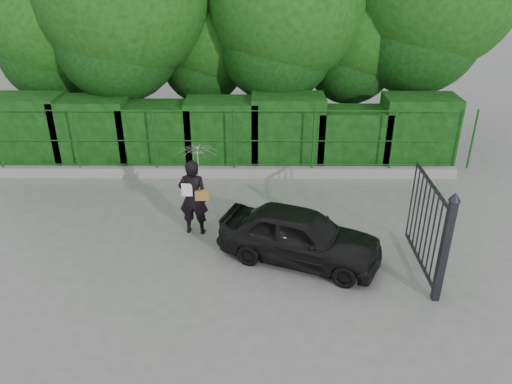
{
  "coord_description": "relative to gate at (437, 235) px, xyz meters",
  "views": [
    {
      "loc": [
        1.11,
        -9.06,
        6.33
      ],
      "look_at": [
        1.05,
        1.3,
        1.1
      ],
      "focal_mm": 35.0,
      "sensor_mm": 36.0,
      "label": 1
    }
  ],
  "objects": [
    {
      "name": "ground",
      "position": [
        -4.6,
        0.72,
        -1.19
      ],
      "size": [
        80.0,
        80.0,
        0.0
      ],
      "primitive_type": "plane",
      "color": "gray"
    },
    {
      "name": "hedge",
      "position": [
        -4.65,
        6.22,
        -0.15
      ],
      "size": [
        14.2,
        1.2,
        2.21
      ],
      "color": "black",
      "rests_on": "ground"
    },
    {
      "name": "gate",
      "position": [
        0.0,
        0.0,
        0.0
      ],
      "size": [
        0.22,
        2.33,
        2.36
      ],
      "color": "#222228",
      "rests_on": "ground"
    },
    {
      "name": "kerb",
      "position": [
        -4.6,
        5.22,
        -1.04
      ],
      "size": [
        14.0,
        0.25,
        0.3
      ],
      "primitive_type": "cube",
      "color": "#9E9E99",
      "rests_on": "ground"
    },
    {
      "name": "fence",
      "position": [
        -4.38,
        5.22,
        0.01
      ],
      "size": [
        14.13,
        0.06,
        1.8
      ],
      "color": "#175316",
      "rests_on": "kerb"
    },
    {
      "name": "car",
      "position": [
        -2.58,
        0.91,
        -0.58
      ],
      "size": [
        3.83,
        2.63,
        1.21
      ],
      "primitive_type": "imported",
      "rotation": [
        0.0,
        0.0,
        1.2
      ],
      "color": "black",
      "rests_on": "ground"
    },
    {
      "name": "woman",
      "position": [
        -4.94,
        2.08,
        0.22
      ],
      "size": [
        0.96,
        0.91,
        2.23
      ],
      "color": "black",
      "rests_on": "ground"
    },
    {
      "name": "trees",
      "position": [
        -3.46,
        8.46,
        3.43
      ],
      "size": [
        17.1,
        6.15,
        8.08
      ],
      "color": "black",
      "rests_on": "ground"
    }
  ]
}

